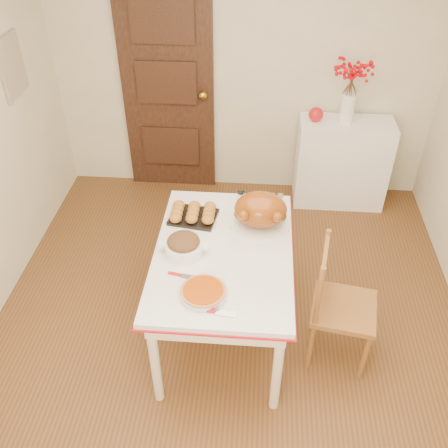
# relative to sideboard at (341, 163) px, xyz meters

# --- Properties ---
(floor) EXTENTS (3.50, 4.00, 0.00)m
(floor) POSITION_rel_sideboard_xyz_m (-0.95, -1.78, -0.42)
(floor) COLOR #4F301E
(floor) RESTS_ON ground
(wall_back) EXTENTS (3.50, 0.00, 2.50)m
(wall_back) POSITION_rel_sideboard_xyz_m (-0.95, 0.22, 0.83)
(wall_back) COLOR beige
(wall_back) RESTS_ON ground
(door_back) EXTENTS (0.85, 0.06, 2.06)m
(door_back) POSITION_rel_sideboard_xyz_m (-1.65, 0.19, 0.61)
(door_back) COLOR black
(door_back) RESTS_ON ground
(photo_board) EXTENTS (0.03, 0.35, 0.45)m
(photo_board) POSITION_rel_sideboard_xyz_m (-2.68, -0.58, 1.08)
(photo_board) COLOR beige
(photo_board) RESTS_ON ground
(sideboard) EXTENTS (0.85, 0.38, 0.85)m
(sideboard) POSITION_rel_sideboard_xyz_m (0.00, 0.00, 0.00)
(sideboard) COLOR white
(sideboard) RESTS_ON floor
(kitchen_table) EXTENTS (0.90, 1.31, 0.79)m
(kitchen_table) POSITION_rel_sideboard_xyz_m (-0.98, -1.75, -0.03)
(kitchen_table) COLOR silver
(kitchen_table) RESTS_ON floor
(chair_oak) EXTENTS (0.47, 0.47, 0.93)m
(chair_oak) POSITION_rel_sideboard_xyz_m (-0.18, -1.86, 0.04)
(chair_oak) COLOR olive
(chair_oak) RESTS_ON floor
(berry_vase) EXTENTS (0.29, 0.29, 0.56)m
(berry_vase) POSITION_rel_sideboard_xyz_m (-0.03, 0.00, 0.70)
(berry_vase) COLOR white
(berry_vase) RESTS_ON sideboard
(apple) EXTENTS (0.13, 0.13, 0.13)m
(apple) POSITION_rel_sideboard_xyz_m (-0.30, 0.00, 0.49)
(apple) COLOR red
(apple) RESTS_ON sideboard
(turkey_platter) EXTENTS (0.41, 0.33, 0.26)m
(turkey_platter) POSITION_rel_sideboard_xyz_m (-0.75, -1.48, 0.49)
(turkey_platter) COLOR #934A0E
(turkey_platter) RESTS_ON kitchen_table
(pumpkin_pie) EXTENTS (0.29, 0.29, 0.06)m
(pumpkin_pie) POSITION_rel_sideboard_xyz_m (-1.06, -2.15, 0.39)
(pumpkin_pie) COLOR #A13901
(pumpkin_pie) RESTS_ON kitchen_table
(stuffing_dish) EXTENTS (0.37, 0.32, 0.12)m
(stuffing_dish) POSITION_rel_sideboard_xyz_m (-1.23, -1.78, 0.42)
(stuffing_dish) COLOR #493317
(stuffing_dish) RESTS_ON kitchen_table
(rolls_tray) EXTENTS (0.35, 0.29, 0.08)m
(rolls_tray) POSITION_rel_sideboard_xyz_m (-1.21, -1.43, 0.40)
(rolls_tray) COLOR #B26821
(rolls_tray) RESTS_ON kitchen_table
(pie_server) EXTENTS (0.24, 0.08, 0.01)m
(pie_server) POSITION_rel_sideboard_xyz_m (-0.97, -2.27, 0.37)
(pie_server) COLOR silver
(pie_server) RESTS_ON kitchen_table
(carving_knife) EXTENTS (0.23, 0.10, 0.01)m
(carving_knife) POSITION_rel_sideboard_xyz_m (-1.19, -2.01, 0.37)
(carving_knife) COLOR silver
(carving_knife) RESTS_ON kitchen_table
(drinking_glass) EXTENTS (0.07, 0.07, 0.10)m
(drinking_glass) POSITION_rel_sideboard_xyz_m (-0.90, -1.23, 0.41)
(drinking_glass) COLOR white
(drinking_glass) RESTS_ON kitchen_table
(shaker_pair) EXTENTS (0.09, 0.04, 0.09)m
(shaker_pair) POSITION_rel_sideboard_xyz_m (-0.65, -1.22, 0.41)
(shaker_pair) COLOR white
(shaker_pair) RESTS_ON kitchen_table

